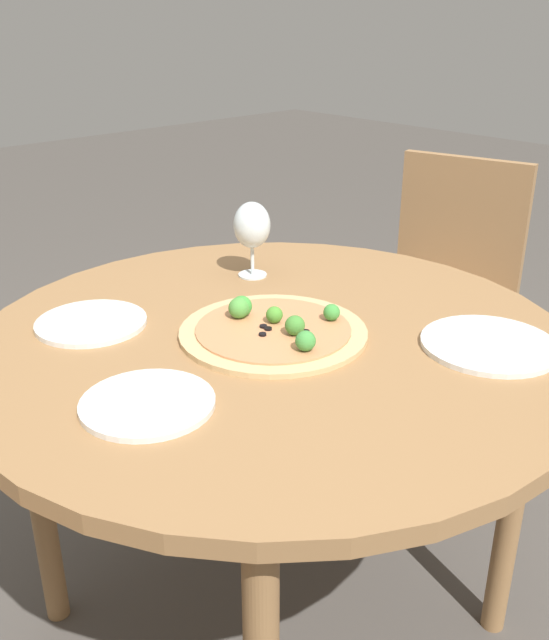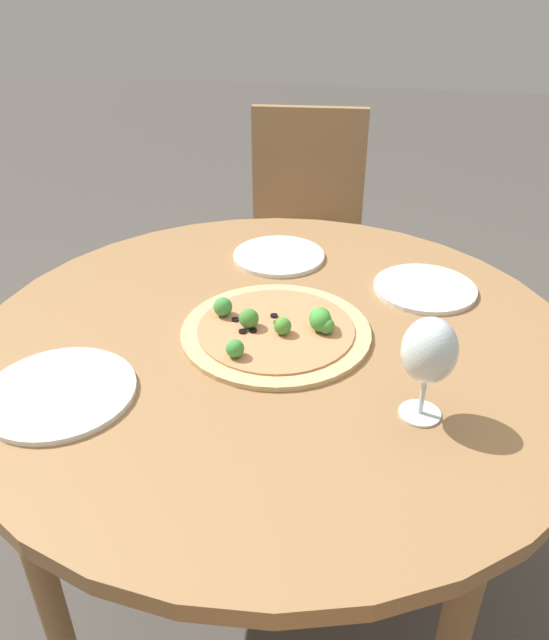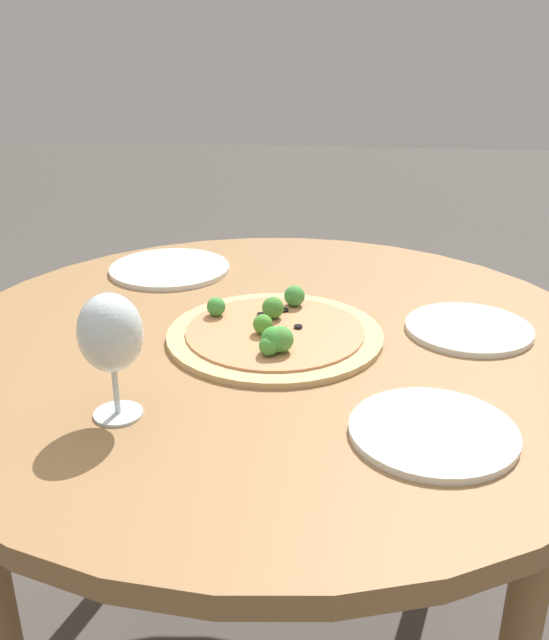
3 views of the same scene
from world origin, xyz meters
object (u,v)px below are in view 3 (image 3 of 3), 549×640
Objects in this scene: pizza at (274,332)px; wine_glass at (110,335)px; plate_near at (433,432)px; plate_far at (170,269)px; plate_side at (469,328)px.

pizza is 0.33m from wine_glass.
plate_near is 0.87× the size of plate_far.
plate_side is (-0.49, -0.32, -0.11)m from wine_glass.
wine_glass is 0.82× the size of plate_side.
pizza is 2.06× the size of wine_glass.
pizza is at bearing 10.24° from plate_side.
wine_glass is at bearing 96.70° from plate_far.
wine_glass is 0.81× the size of plate_near.
plate_side is at bearing -147.32° from wine_glass.
plate_near is at bearing 178.87° from wine_glass.
pizza is 1.68× the size of plate_side.
plate_far and plate_side have the same top height.
plate_near is 1.01× the size of plate_side.
wine_glass is 0.70× the size of plate_far.
pizza is 0.39m from plate_far.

